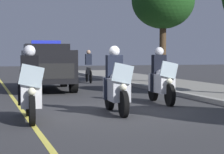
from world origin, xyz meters
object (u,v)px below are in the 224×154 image
police_motorcycle_lead_left (30,90)px  police_motorcycle_trailing (161,80)px  police_motorcycle_lead_right (116,86)px  cyclist_background (89,66)px  tree_far_back (163,1)px  police_suv (46,64)px

police_motorcycle_lead_left → police_motorcycle_trailing: size_ratio=1.00×
police_motorcycle_lead_left → police_motorcycle_lead_right: same height
police_motorcycle_trailing → cyclist_background: (-9.62, 0.11, 0.14)m
police_motorcycle_lead_right → tree_far_back: size_ratio=0.39×
police_motorcycle_trailing → cyclist_background: 9.63m
police_suv → cyclist_background: size_ratio=2.85×
police_motorcycle_lead_right → police_suv: bearing=-174.9°
police_suv → police_motorcycle_lead_left: bearing=-10.9°
police_motorcycle_trailing → tree_far_back: 9.23m
police_suv → tree_far_back: (-2.04, 6.12, 3.06)m
police_motorcycle_lead_left → police_suv: bearing=169.1°
police_motorcycle_lead_right → police_suv: size_ratio=0.43×
police_motorcycle_trailing → tree_far_back: bearing=156.0°
police_motorcycle_lead_right → police_motorcycle_trailing: 2.60m
police_motorcycle_trailing → police_suv: police_suv is taller
police_motorcycle_lead_left → police_suv: (-8.03, 1.55, 0.37)m
police_motorcycle_lead_right → tree_far_back: 11.51m
police_motorcycle_lead_left → cyclist_background: 12.62m
police_motorcycle_lead_left → cyclist_background: (-11.86, 4.30, 0.14)m
police_suv → cyclist_background: 4.72m
police_motorcycle_lead_right → tree_far_back: bearing=150.2°
police_motorcycle_lead_left → police_motorcycle_trailing: (-2.24, 4.19, 0.00)m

